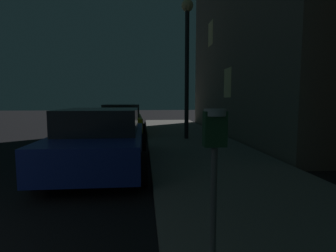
% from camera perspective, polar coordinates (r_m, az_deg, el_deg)
% --- Properties ---
extents(parking_meter, '(0.19, 0.19, 1.42)m').
position_cam_1_polar(parking_meter, '(2.26, 10.09, -5.06)').
color(parking_meter, '#59595B').
rests_on(parking_meter, sidewalk).
extents(car_blue, '(2.14, 4.29, 1.43)m').
position_cam_1_polar(car_blue, '(6.36, -14.32, -2.89)').
color(car_blue, navy).
rests_on(car_blue, ground).
extents(car_yellow_cab, '(2.13, 4.14, 1.43)m').
position_cam_1_polar(car_yellow_cab, '(12.14, -10.05, 1.31)').
color(car_yellow_cab, gold).
rests_on(car_yellow_cab, ground).
extents(street_lamp, '(0.44, 0.44, 5.17)m').
position_cam_1_polar(street_lamp, '(10.23, 4.17, 16.77)').
color(street_lamp, black).
rests_on(street_lamp, sidewalk).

